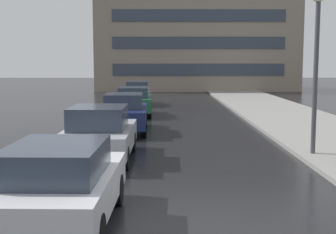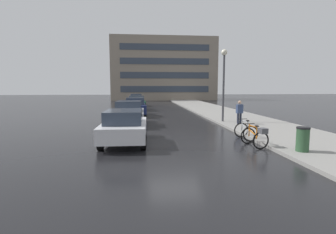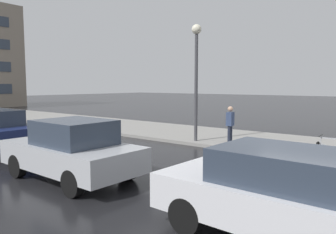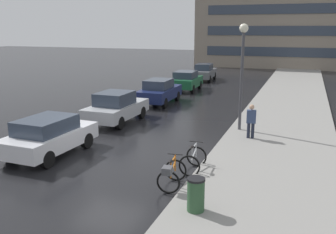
{
  "view_description": "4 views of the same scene",
  "coord_description": "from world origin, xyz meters",
  "px_view_note": "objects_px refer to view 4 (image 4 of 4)",
  "views": [
    {
      "loc": [
        -0.5,
        -8.47,
        2.97
      ],
      "look_at": [
        -0.36,
        3.68,
        1.48
      ],
      "focal_mm": 50.0,
      "sensor_mm": 36.0,
      "label": 1
    },
    {
      "loc": [
        -1.61,
        -12.11,
        2.57
      ],
      "look_at": [
        -0.04,
        2.85,
        0.8
      ],
      "focal_mm": 28.0,
      "sensor_mm": 36.0,
      "label": 2
    },
    {
      "loc": [
        -7.62,
        -2.16,
        2.56
      ],
      "look_at": [
        1.42,
        4.94,
        1.41
      ],
      "focal_mm": 35.0,
      "sensor_mm": 36.0,
      "label": 3
    },
    {
      "loc": [
        6.88,
        -11.87,
        4.88
      ],
      "look_at": [
        1.62,
        2.33,
        1.26
      ],
      "focal_mm": 40.0,
      "sensor_mm": 36.0,
      "label": 4
    }
  ],
  "objects_px": {
    "car_navy": "(159,91)",
    "car_green": "(186,80)",
    "car_silver": "(116,107)",
    "streetlamp": "(242,60)",
    "trash_bin": "(196,197)",
    "bicycle_nearest": "(171,174)",
    "car_white": "(49,136)",
    "pedestrian": "(251,121)",
    "bicycle_second": "(193,160)",
    "car_grey": "(204,72)"
  },
  "relations": [
    {
      "from": "car_navy",
      "to": "car_green",
      "type": "bearing_deg",
      "value": 89.69
    },
    {
      "from": "car_green",
      "to": "bicycle_nearest",
      "type": "bearing_deg",
      "value": -73.74
    },
    {
      "from": "pedestrian",
      "to": "streetlamp",
      "type": "xyz_separation_m",
      "value": [
        -0.7,
        1.27,
        2.5
      ]
    },
    {
      "from": "car_white",
      "to": "car_green",
      "type": "bearing_deg",
      "value": 88.98
    },
    {
      "from": "trash_bin",
      "to": "car_grey",
      "type": "bearing_deg",
      "value": 104.47
    },
    {
      "from": "bicycle_second",
      "to": "car_green",
      "type": "distance_m",
      "value": 17.32
    },
    {
      "from": "car_white",
      "to": "trash_bin",
      "type": "xyz_separation_m",
      "value": [
        6.75,
        -2.72,
        -0.25
      ]
    },
    {
      "from": "car_navy",
      "to": "car_green",
      "type": "relative_size",
      "value": 1.1
    },
    {
      "from": "car_navy",
      "to": "pedestrian",
      "type": "relative_size",
      "value": 2.55
    },
    {
      "from": "car_grey",
      "to": "trash_bin",
      "type": "bearing_deg",
      "value": -75.53
    },
    {
      "from": "bicycle_nearest",
      "to": "trash_bin",
      "type": "height_order",
      "value": "trash_bin"
    },
    {
      "from": "trash_bin",
      "to": "car_white",
      "type": "bearing_deg",
      "value": 158.09
    },
    {
      "from": "car_green",
      "to": "streetlamp",
      "type": "height_order",
      "value": "streetlamp"
    },
    {
      "from": "trash_bin",
      "to": "car_green",
      "type": "bearing_deg",
      "value": 108.38
    },
    {
      "from": "bicycle_nearest",
      "to": "car_grey",
      "type": "distance_m",
      "value": 24.83
    },
    {
      "from": "car_navy",
      "to": "pedestrian",
      "type": "xyz_separation_m",
      "value": [
        6.87,
        -6.44,
        0.12
      ]
    },
    {
      "from": "car_white",
      "to": "trash_bin",
      "type": "bearing_deg",
      "value": -21.91
    },
    {
      "from": "car_silver",
      "to": "streetlamp",
      "type": "height_order",
      "value": "streetlamp"
    },
    {
      "from": "car_green",
      "to": "pedestrian",
      "type": "relative_size",
      "value": 2.32
    },
    {
      "from": "trash_bin",
      "to": "car_silver",
      "type": "bearing_deg",
      "value": 129.19
    },
    {
      "from": "streetlamp",
      "to": "trash_bin",
      "type": "distance_m",
      "value": 9.07
    },
    {
      "from": "bicycle_second",
      "to": "car_navy",
      "type": "relative_size",
      "value": 0.26
    },
    {
      "from": "bicycle_nearest",
      "to": "car_grey",
      "type": "xyz_separation_m",
      "value": [
        -5.42,
        24.23,
        0.29
      ]
    },
    {
      "from": "bicycle_nearest",
      "to": "car_white",
      "type": "xyz_separation_m",
      "value": [
        -5.56,
        1.35,
        0.3
      ]
    },
    {
      "from": "car_grey",
      "to": "bicycle_second",
      "type": "bearing_deg",
      "value": -75.98
    },
    {
      "from": "car_white",
      "to": "pedestrian",
      "type": "bearing_deg",
      "value": 32.83
    },
    {
      "from": "bicycle_second",
      "to": "streetlamp",
      "type": "height_order",
      "value": "streetlamp"
    },
    {
      "from": "bicycle_nearest",
      "to": "car_white",
      "type": "distance_m",
      "value": 5.73
    },
    {
      "from": "bicycle_second",
      "to": "pedestrian",
      "type": "xyz_separation_m",
      "value": [
        1.35,
        4.32,
        0.51
      ]
    },
    {
      "from": "car_navy",
      "to": "car_green",
      "type": "distance_m",
      "value": 5.67
    },
    {
      "from": "bicycle_second",
      "to": "streetlamp",
      "type": "distance_m",
      "value": 6.38
    },
    {
      "from": "car_grey",
      "to": "car_navy",
      "type": "bearing_deg",
      "value": -89.41
    },
    {
      "from": "car_navy",
      "to": "car_white",
      "type": "bearing_deg",
      "value": -91.38
    },
    {
      "from": "car_white",
      "to": "car_navy",
      "type": "xyz_separation_m",
      "value": [
        0.27,
        11.04,
        0.02
      ]
    },
    {
      "from": "car_green",
      "to": "streetlamp",
      "type": "xyz_separation_m",
      "value": [
        6.14,
        -10.84,
        2.64
      ]
    },
    {
      "from": "car_navy",
      "to": "pedestrian",
      "type": "distance_m",
      "value": 9.41
    },
    {
      "from": "bicycle_nearest",
      "to": "car_white",
      "type": "height_order",
      "value": "car_white"
    },
    {
      "from": "bicycle_second",
      "to": "pedestrian",
      "type": "bearing_deg",
      "value": 72.67
    },
    {
      "from": "bicycle_nearest",
      "to": "streetlamp",
      "type": "height_order",
      "value": "streetlamp"
    },
    {
      "from": "bicycle_nearest",
      "to": "car_silver",
      "type": "distance_m",
      "value": 8.93
    },
    {
      "from": "car_white",
      "to": "car_green",
      "type": "distance_m",
      "value": 16.72
    },
    {
      "from": "car_navy",
      "to": "car_grey",
      "type": "height_order",
      "value": "car_navy"
    },
    {
      "from": "car_silver",
      "to": "car_grey",
      "type": "xyz_separation_m",
      "value": [
        0.18,
        17.28,
        -0.02
      ]
    },
    {
      "from": "car_white",
      "to": "pedestrian",
      "type": "relative_size",
      "value": 2.45
    },
    {
      "from": "bicycle_second",
      "to": "car_grey",
      "type": "distance_m",
      "value": 23.29
    },
    {
      "from": "car_silver",
      "to": "trash_bin",
      "type": "xyz_separation_m",
      "value": [
        6.79,
        -8.32,
        -0.27
      ]
    },
    {
      "from": "bicycle_nearest",
      "to": "car_green",
      "type": "xyz_separation_m",
      "value": [
        -5.27,
        18.06,
        0.3
      ]
    },
    {
      "from": "car_white",
      "to": "car_grey",
      "type": "xyz_separation_m",
      "value": [
        0.14,
        22.88,
        -0.0
      ]
    },
    {
      "from": "trash_bin",
      "to": "streetlamp",
      "type": "bearing_deg",
      "value": 92.14
    },
    {
      "from": "bicycle_nearest",
      "to": "car_silver",
      "type": "xyz_separation_m",
      "value": [
        -5.6,
        6.95,
        0.31
      ]
    }
  ]
}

